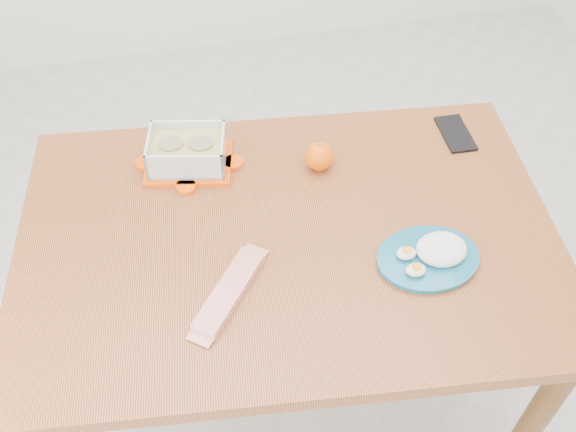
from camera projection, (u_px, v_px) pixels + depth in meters
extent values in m
plane|color=#B7B7B2|center=(320.00, 324.00, 2.20)|extent=(3.50, 3.50, 0.00)
cube|color=#AA6330|center=(288.00, 239.00, 1.50)|extent=(1.33, 0.96, 0.04)
cylinder|color=brown|center=(530.00, 426.00, 1.59)|extent=(0.06, 0.06, 0.71)
cylinder|color=brown|center=(93.00, 244.00, 1.97)|extent=(0.06, 0.06, 0.71)
cylinder|color=brown|center=(450.00, 213.00, 2.06)|extent=(0.06, 0.06, 0.71)
cube|color=#FF5207|center=(189.00, 163.00, 1.63)|extent=(0.24, 0.20, 0.01)
cube|color=silver|center=(187.00, 150.00, 1.60)|extent=(0.21, 0.17, 0.08)
cube|color=tan|center=(187.00, 152.00, 1.60)|extent=(0.20, 0.16, 0.05)
cylinder|color=#9C8E66|center=(172.00, 147.00, 1.59)|extent=(0.07, 0.07, 0.02)
cylinder|color=#9C8E66|center=(201.00, 146.00, 1.59)|extent=(0.07, 0.07, 0.02)
sphere|color=#FF6905|center=(319.00, 156.00, 1.61)|extent=(0.07, 0.07, 0.07)
cylinder|color=#176181|center=(428.00, 259.00, 1.43)|extent=(0.23, 0.23, 0.01)
ellipsoid|color=silver|center=(442.00, 246.00, 1.41)|extent=(0.12, 0.10, 0.05)
ellipsoid|color=silver|center=(406.00, 253.00, 1.41)|extent=(0.05, 0.04, 0.02)
ellipsoid|color=silver|center=(416.00, 270.00, 1.38)|extent=(0.05, 0.04, 0.02)
cube|color=red|center=(229.00, 291.00, 1.36)|extent=(0.18, 0.21, 0.02)
cube|color=black|center=(455.00, 133.00, 1.71)|extent=(0.08, 0.15, 0.01)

